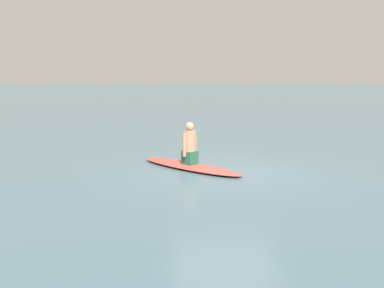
# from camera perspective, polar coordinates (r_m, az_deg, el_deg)

# --- Properties ---
(ground_plane) EXTENTS (400.00, 400.00, 0.00)m
(ground_plane) POSITION_cam_1_polar(r_m,az_deg,el_deg) (11.19, 4.12, -3.52)
(ground_plane) COLOR slate
(surfboard) EXTENTS (3.02, 2.88, 0.11)m
(surfboard) POSITION_cam_1_polar(r_m,az_deg,el_deg) (11.75, -0.26, -2.68)
(surfboard) COLOR #D84C3F
(surfboard) RESTS_ON ground
(person_paddler) EXTENTS (0.44, 0.44, 1.04)m
(person_paddler) POSITION_cam_1_polar(r_m,az_deg,el_deg) (11.66, -0.26, -0.13)
(person_paddler) COLOR #26664C
(person_paddler) RESTS_ON surfboard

